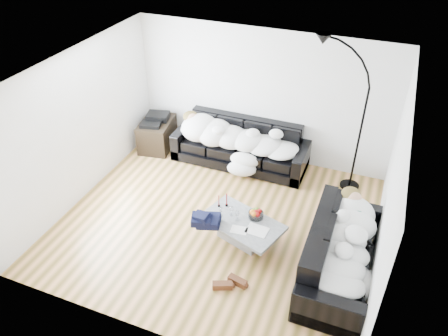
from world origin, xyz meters
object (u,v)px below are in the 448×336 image
at_px(sleeper_back, 239,136).
at_px(wine_glass_b, 221,212).
at_px(candle_left, 219,201).
at_px(sleeper_right, 344,241).
at_px(stereo, 156,119).
at_px(coffee_table, 242,230).
at_px(wine_glass_c, 237,216).
at_px(candle_right, 227,200).
at_px(shoes, 230,283).
at_px(sofa_right, 342,252).
at_px(av_cabinet, 157,134).
at_px(sofa_back, 240,144).
at_px(wine_glass_a, 232,211).
at_px(fruit_bowl, 256,214).
at_px(floor_lamp, 361,129).

bearing_deg(sleeper_back, wine_glass_b, -77.96).
bearing_deg(candle_left, wine_glass_b, -58.13).
distance_m(sleeper_right, stereo, 4.65).
bearing_deg(sleeper_back, coffee_table, -68.72).
bearing_deg(coffee_table, sleeper_back, 111.28).
relative_size(sleeper_back, candle_left, 10.41).
height_order(wine_glass_c, candle_right, candle_right).
bearing_deg(shoes, stereo, 122.56).
distance_m(sofa_right, coffee_table, 1.57).
bearing_deg(wine_glass_c, av_cabinet, 141.83).
bearing_deg(sleeper_right, candle_right, 77.57).
bearing_deg(wine_glass_b, candle_right, 91.88).
height_order(sofa_back, candle_right, sofa_back).
bearing_deg(sofa_right, coffee_table, 84.44).
xyz_separation_m(sofa_right, wine_glass_a, (-1.75, 0.24, 0.01)).
bearing_deg(candle_right, sofa_right, -12.43).
relative_size(sofa_back, candle_left, 12.31).
height_order(fruit_bowl, av_cabinet, av_cabinet).
height_order(sofa_right, av_cabinet, sofa_right).
bearing_deg(sleeper_right, sofa_back, 46.67).
xyz_separation_m(coffee_table, wine_glass_c, (-0.08, 0.01, 0.27)).
relative_size(wine_glass_a, shoes, 0.35).
relative_size(sofa_right, wine_glass_b, 14.13).
xyz_separation_m(wine_glass_c, floor_lamp, (1.47, 2.05, 0.75)).
height_order(coffee_table, floor_lamp, floor_lamp).
height_order(wine_glass_b, wine_glass_c, wine_glass_c).
height_order(sofa_right, candle_right, sofa_right).
bearing_deg(sofa_right, floor_lamp, 4.04).
distance_m(sleeper_right, candle_left, 2.06).
bearing_deg(wine_glass_a, fruit_bowl, 14.18).
height_order(coffee_table, stereo, stereo).
relative_size(coffee_table, floor_lamp, 0.52).
bearing_deg(shoes, av_cabinet, 122.56).
xyz_separation_m(fruit_bowl, wine_glass_a, (-0.37, -0.09, 0.01)).
relative_size(sofa_right, coffee_table, 1.73).
bearing_deg(av_cabinet, wine_glass_c, -47.72).
height_order(shoes, floor_lamp, floor_lamp).
relative_size(wine_glass_c, candle_left, 0.86).
bearing_deg(sofa_right, wine_glass_c, 84.54).
xyz_separation_m(wine_glass_b, wine_glass_c, (0.27, -0.01, 0.02)).
bearing_deg(sleeper_right, shoes, 120.18).
height_order(fruit_bowl, candle_left, candle_left).
xyz_separation_m(sofa_right, wine_glass_c, (-1.63, 0.16, 0.02)).
distance_m(sleeper_back, sleeper_right, 3.16).
bearing_deg(candle_left, sofa_back, 99.33).
relative_size(sleeper_back, candle_right, 9.10).
height_order(wine_glass_c, shoes, wine_glass_c).
distance_m(sofa_back, shoes, 3.16).
bearing_deg(candle_left, av_cabinet, 140.19).
distance_m(wine_glass_a, wine_glass_c, 0.15).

